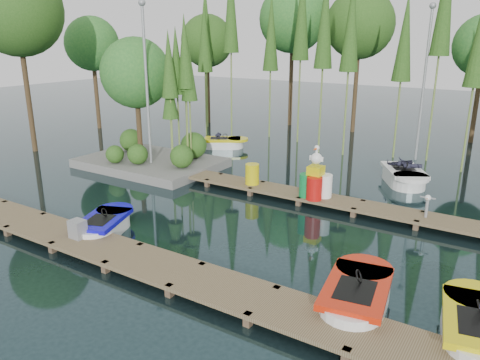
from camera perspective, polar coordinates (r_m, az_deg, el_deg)
The scene contains 16 objects.
ground_plane at distance 16.20m, azimuth -2.45°, elevation -3.88°, with size 90.00×90.00×0.00m, color #1C3135.
near_dock at distance 13.00m, azimuth -14.04°, elevation -8.82°, with size 18.00×1.50×0.50m.
far_dock at distance 17.65m, azimuth 4.88°, elevation -1.34°, with size 15.00×1.20×0.50m.
island at distance 21.85m, azimuth -11.31°, elevation 9.94°, with size 6.20×4.20×6.75m.
tree_screen at distance 25.34m, azimuth 7.88°, elevation 17.72°, with size 34.42×18.53×10.31m.
lamp_island at distance 20.62m, azimuth -11.39°, elevation 12.53°, with size 0.30×0.30×7.25m.
lamp_rear at distance 23.87m, azimuth 21.66°, elevation 12.28°, with size 0.30×0.30×7.25m.
boat_blue at distance 15.00m, azimuth -16.25°, elevation -5.36°, with size 1.96×2.76×0.85m.
boat_red at distance 10.98m, azimuth 14.01°, elevation -13.68°, with size 1.75×3.09×0.98m.
boat_yellow_near at distance 10.75m, azimuth 26.87°, elevation -15.96°, with size 1.77×3.03×0.96m.
boat_yellow_far at distance 25.37m, azimuth -2.05°, elevation 4.54°, with size 2.72×2.27×1.25m.
boat_white_far at distance 20.26m, azimuth 19.35°, elevation 0.43°, with size 2.67×3.27×1.42m.
utility_cabinet at distance 14.13m, azimuth -19.18°, elevation -5.66°, with size 0.43×0.36×0.53m, color gray.
yellow_barrel at distance 18.08m, azimuth 1.49°, elevation 0.73°, with size 0.53×0.53×0.80m, color #CFC10A.
drum_cluster at distance 16.73m, azimuth 9.16°, elevation -0.30°, with size 1.10×1.01×1.89m.
seagull_post at distance 15.87m, azimuth 21.87°, elevation -2.53°, with size 0.47×0.25×0.75m.
Camera 1 is at (8.73, -12.35, 5.83)m, focal length 35.00 mm.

